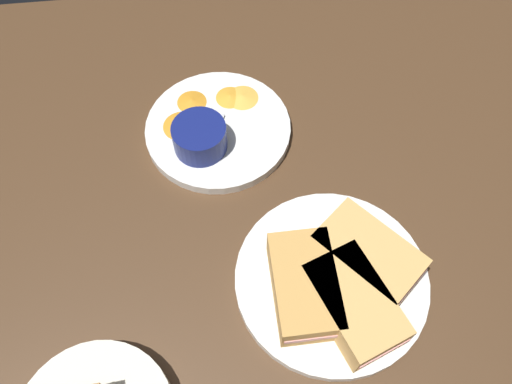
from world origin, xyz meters
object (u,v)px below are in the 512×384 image
Objects in this scene: spoon_by_dark_ramekin at (330,275)px; plate_chips_companion at (218,129)px; sandwich_half_extra at (367,256)px; ramekin_light_gravy at (200,137)px; sandwich_half_near at (301,286)px; sandwich_half_far at (354,304)px; spoon_by_gravy_ramekin at (207,150)px; ramekin_dark_sauce at (376,260)px; plate_sandwich_main at (331,280)px.

plate_chips_companion is (25.71, 12.48, -1.16)cm from spoon_by_dark_ramekin.
sandwich_half_extra is 1.87× the size of ramekin_light_gravy.
spoon_by_dark_ramekin is (1.76, -4.31, -2.04)cm from sandwich_half_near.
sandwich_half_far is 32.02cm from ramekin_light_gravy.
sandwich_half_extra is at bearing -136.41° from spoon_by_gravy_ramekin.
sandwich_half_far reaches higher than ramekin_light_gravy.
ramekin_dark_sauce is 0.34× the size of plate_chips_companion.
sandwich_half_far is at bearing 143.29° from ramekin_dark_sauce.
ramekin_dark_sauce is (-0.58, -1.05, -0.30)cm from sandwich_half_extra.
sandwich_half_near and sandwich_half_extra have the same top height.
ramekin_dark_sauce is at bearing -143.90° from plate_chips_companion.
ramekin_light_gravy reaches higher than ramekin_dark_sauce.
spoon_by_dark_ramekin is at bearing -145.71° from ramekin_light_gravy.
sandwich_half_far is 6.74cm from sandwich_half_extra.
sandwich_half_near is 1.34× the size of spoon_by_dark_ramekin.
plate_chips_companion is (25.04, 18.26, -2.90)cm from ramekin_dark_sauce.
ramekin_dark_sauce is at bearing -80.57° from plate_sandwich_main.
sandwich_half_extra reaches higher than spoon_by_dark_ramekin.
spoon_by_dark_ramekin is (-0.67, 5.78, -1.73)cm from ramekin_dark_sauce.
sandwich_half_extra is at bearing 60.91° from ramekin_dark_sauce.
sandwich_half_near reaches higher than ramekin_light_gravy.
plate_sandwich_main is 1.13× the size of plate_chips_companion.
plate_sandwich_main is 1.88× the size of sandwich_half_near.
sandwich_half_far is (-3.01, -6.03, 0.00)cm from sandwich_half_near.
sandwich_half_extra is 5.30cm from spoon_by_dark_ramekin.
sandwich_half_far is (-4.52, -1.51, 3.20)cm from plate_sandwich_main.
spoon_by_gravy_ramekin is at bearing 31.67° from sandwich_half_far.
ramekin_light_gravy reaches higher than plate_sandwich_main.
spoon_by_dark_ramekin is at bearing 104.78° from sandwich_half_extra.
spoon_by_gravy_ramekin is at bearing 156.45° from plate_chips_companion.
ramekin_light_gravy is (22.38, 15.26, 1.96)cm from spoon_by_dark_ramekin.
plate_sandwich_main is 3.34× the size of ramekin_dark_sauce.
spoon_by_dark_ramekin is 25.73cm from spoon_by_gravy_ramekin.
ramekin_light_gravy is at bearing 34.35° from plate_sandwich_main.
sandwich_half_near is 0.60× the size of plate_chips_companion.
spoon_by_dark_ramekin is (4.78, 1.72, -2.04)cm from sandwich_half_far.
ramekin_light_gravy reaches higher than spoon_by_gravy_ramekin.
sandwich_half_extra reaches higher than spoon_by_gravy_ramekin.
ramekin_dark_sauce is (0.92, -5.57, 2.90)cm from plate_sandwich_main.
spoon_by_gravy_ramekin is (26.11, 16.10, -2.04)cm from sandwich_half_far.
ramekin_dark_sauce reaches higher than spoon_by_gravy_ramekin.
sandwich_half_far is 30.75cm from spoon_by_gravy_ramekin.
plate_sandwich_main is at bearing -140.84° from spoon_by_dark_ramekin.
plate_sandwich_main is 1.21cm from spoon_by_dark_ramekin.
ramekin_dark_sauce is 31.13cm from plate_chips_companion.
sandwich_half_extra reaches higher than ramekin_dark_sauce.
sandwich_half_near reaches higher than spoon_by_dark_ramekin.
sandwich_half_far reaches higher than plate_sandwich_main.
sandwich_half_extra is 1.23cm from ramekin_dark_sauce.
plate_sandwich_main is 5.74cm from sandwich_half_near.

